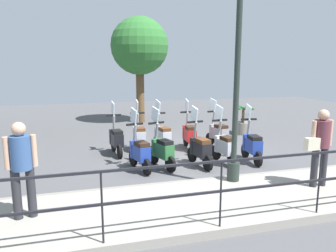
{
  "coord_description": "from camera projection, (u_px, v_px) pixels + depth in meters",
  "views": [
    {
      "loc": [
        -8.5,
        2.92,
        2.64
      ],
      "look_at": [
        0.2,
        0.5,
        0.9
      ],
      "focal_mm": 35.0,
      "sensor_mm": 36.0,
      "label": 1
    }
  ],
  "objects": [
    {
      "name": "scooter_far_2",
      "position": [
        162.0,
        136.0,
        9.89
      ],
      "size": [
        1.23,
        0.47,
        1.54
      ],
      "rotation": [
        0.0,
        0.0,
        0.17
      ],
      "color": "black",
      "rests_on": "ground_plane"
    },
    {
      "name": "scooter_near_4",
      "position": [
        140.0,
        152.0,
        8.1
      ],
      "size": [
        1.22,
        0.5,
        1.54
      ],
      "rotation": [
        0.0,
        0.0,
        0.23
      ],
      "color": "black",
      "rests_on": "ground_plane"
    },
    {
      "name": "potted_palm",
      "position": [
        243.0,
        122.0,
        12.31
      ],
      "size": [
        1.06,
        0.66,
        1.05
      ],
      "color": "slate",
      "rests_on": "ground_plane"
    },
    {
      "name": "promenade_walkway",
      "position": [
        239.0,
        198.0,
        6.31
      ],
      "size": [
        2.2,
        20.0,
        0.15
      ],
      "color": "gray",
      "rests_on": "ground_plane"
    },
    {
      "name": "fence_railing",
      "position": [
        273.0,
        174.0,
        5.17
      ],
      "size": [
        0.04,
        16.03,
        1.07
      ],
      "color": "black",
      "rests_on": "promenade_walkway"
    },
    {
      "name": "scooter_far_0",
      "position": [
        218.0,
        133.0,
        10.3
      ],
      "size": [
        1.22,
        0.49,
        1.54
      ],
      "rotation": [
        0.0,
        0.0,
        0.21
      ],
      "color": "black",
      "rests_on": "ground_plane"
    },
    {
      "name": "pedestrian_with_bag",
      "position": [
        320.0,
        142.0,
        6.57
      ],
      "size": [
        0.32,
        0.65,
        1.59
      ],
      "rotation": [
        0.0,
        0.0,
        0.01
      ],
      "color": "#28282D",
      "rests_on": "promenade_walkway"
    },
    {
      "name": "scooter_near_0",
      "position": [
        252.0,
        145.0,
        8.79
      ],
      "size": [
        1.23,
        0.44,
        1.54
      ],
      "rotation": [
        0.0,
        0.0,
        -0.1
      ],
      "color": "black",
      "rests_on": "ground_plane"
    },
    {
      "name": "lamp_post_near",
      "position": [
        236.0,
        89.0,
        6.7
      ],
      "size": [
        0.26,
        0.9,
        4.42
      ],
      "color": "#232D28",
      "rests_on": "promenade_walkway"
    },
    {
      "name": "scooter_far_4",
      "position": [
        116.0,
        139.0,
        9.5
      ],
      "size": [
        1.23,
        0.44,
        1.54
      ],
      "rotation": [
        0.0,
        0.0,
        0.1
      ],
      "color": "black",
      "rests_on": "ground_plane"
    },
    {
      "name": "scooter_near_2",
      "position": [
        200.0,
        148.0,
        8.43
      ],
      "size": [
        1.23,
        0.45,
        1.54
      ],
      "rotation": [
        0.0,
        0.0,
        0.14
      ],
      "color": "black",
      "rests_on": "ground_plane"
    },
    {
      "name": "scooter_near_3",
      "position": [
        162.0,
        150.0,
        8.3
      ],
      "size": [
        1.2,
        0.54,
        1.54
      ],
      "rotation": [
        0.0,
        0.0,
        0.29
      ],
      "color": "black",
      "rests_on": "ground_plane"
    },
    {
      "name": "scooter_near_1",
      "position": [
        225.0,
        146.0,
        8.66
      ],
      "size": [
        1.23,
        0.44,
        1.54
      ],
      "rotation": [
        0.0,
        0.0,
        0.12
      ],
      "color": "black",
      "rests_on": "ground_plane"
    },
    {
      "name": "scooter_far_3",
      "position": [
        139.0,
        135.0,
        9.92
      ],
      "size": [
        1.23,
        0.44,
        1.54
      ],
      "rotation": [
        0.0,
        0.0,
        -0.02
      ],
      "color": "black",
      "rests_on": "ground_plane"
    },
    {
      "name": "tree_distant",
      "position": [
        139.0,
        47.0,
        14.24
      ],
      "size": [
        2.51,
        2.51,
        4.64
      ],
      "color": "brown",
      "rests_on": "ground_plane"
    },
    {
      "name": "scooter_far_1",
      "position": [
        189.0,
        134.0,
        10.11
      ],
      "size": [
        1.23,
        0.44,
        1.54
      ],
      "rotation": [
        0.0,
        0.0,
        -0.07
      ],
      "color": "black",
      "rests_on": "ground_plane"
    },
    {
      "name": "pedestrian_distant",
      "position": [
        21.0,
        163.0,
        5.2
      ],
      "size": [
        0.37,
        0.49,
        1.59
      ],
      "rotation": [
        0.0,
        0.0,
        3.3
      ],
      "color": "#28282D",
      "rests_on": "promenade_walkway"
    },
    {
      "name": "ground_plane",
      "position": [
        187.0,
        157.0,
        9.31
      ],
      "size": [
        28.0,
        28.0,
        0.0
      ],
      "primitive_type": "plane",
      "color": "#4C4C4F"
    }
  ]
}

